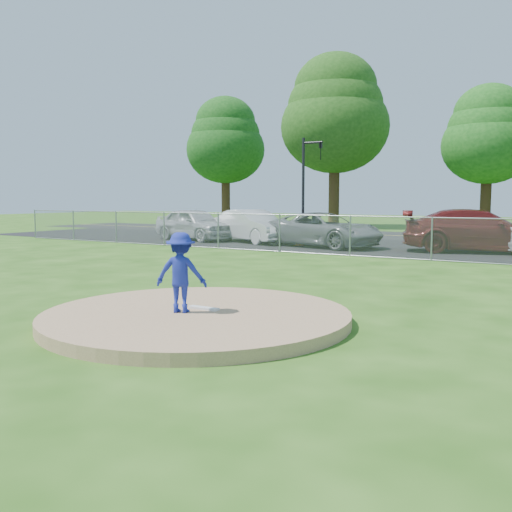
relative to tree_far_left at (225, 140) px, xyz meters
The scene contains 16 objects.
ground 32.60m from the tree_far_left, 46.27° to the right, with size 120.00×120.00×0.00m, color #224D11.
pitchers_mound 40.27m from the tree_far_left, 56.31° to the right, with size 5.40×5.40×0.20m, color #A17B58.
pitching_rubber 40.08m from the tree_far_left, 56.15° to the right, with size 0.60×0.15×0.04m, color white.
chain_link_fence 31.06m from the tree_far_left, 43.67° to the right, with size 40.00×0.06×1.50m, color gray.
parking_lot 28.39m from the tree_far_left, 36.87° to the right, with size 50.00×8.00×0.01m, color black.
street 24.79m from the tree_far_left, 22.25° to the right, with size 60.00×7.00×0.01m, color black.
tree_far_left is the anchor object (origin of this frame).
tree_left 11.24m from the tree_far_left, 10.30° to the right, with size 7.84×7.84×12.53m.
tree_center 21.03m from the tree_far_left, ahead, with size 6.16×6.16×9.84m.
traffic_signal_left 17.60m from the tree_far_left, 39.73° to the right, with size 1.28×0.20×5.60m.
pitcher 40.20m from the tree_far_left, 56.69° to the right, with size 0.90×0.52×1.40m, color navy.
traffic_cone 25.11m from the tree_far_left, 47.69° to the right, with size 0.34×0.34×0.67m, color orange.
parked_car_silver 21.30m from the tree_far_left, 60.05° to the right, with size 1.94×4.81×1.64m, color silver.
parked_car_white 22.91m from the tree_far_left, 52.22° to the right, with size 1.67×4.80×1.58m, color silver.
parked_car_gray 25.79m from the tree_far_left, 45.64° to the right, with size 2.51×5.44×1.51m, color slate.
parked_car_darkred 29.91m from the tree_far_left, 35.52° to the right, with size 2.40×5.89×1.71m, color #5D1717.
Camera 1 is at (6.04, -7.88, 2.20)m, focal length 40.00 mm.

